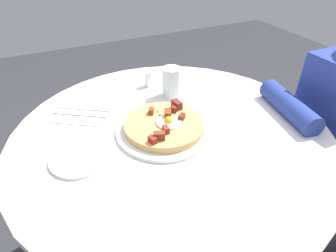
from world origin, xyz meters
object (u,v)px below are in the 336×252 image
Objects in this scene: fork at (80,114)px; bread_plate at (79,158)px; dining_table at (171,173)px; person_seated at (333,155)px; pizza_plate at (164,130)px; knife at (84,109)px; breakfast_pizza at (164,125)px; water_glass at (171,82)px; salt_shaker at (148,79)px.

bread_plate is at bearing -68.52° from fork.
person_seated reaches higher than dining_table.
dining_table is at bearing 156.76° from pizza_plate.
knife is (-0.02, -0.03, 0.00)m from fork.
knife is (0.22, -0.24, 0.18)m from dining_table.
dining_table is at bearing -14.17° from knife.
pizza_plate is 1.21× the size of breakfast_pizza.
knife is at bearing 90.00° from fork.
knife is 0.32m from water_glass.
salt_shaker reaches higher than knife.
pizza_plate is at bearing -9.19° from fork.
dining_table is 0.68m from person_seated.
fork is at bearing 19.37° from salt_shaker.
person_seated is 0.99m from fork.
fork is at bearing -42.22° from breakfast_pizza.
bread_plate is (0.26, 0.02, -0.02)m from breakfast_pizza.
dining_table is at bearing 155.89° from breakfast_pizza.
knife is 3.01× the size of salt_shaker.
salt_shaker reaches higher than fork.
salt_shaker is at bearing -103.15° from pizza_plate.
pizza_plate is 0.26m from bread_plate.
bread_plate is at bearing 1.67° from dining_table.
fork is 1.66× the size of water_glass.
bread_plate is 2.62× the size of salt_shaker.
salt_shaker is at bearing 47.95° from knife.
breakfast_pizza reaches higher than pizza_plate.
person_seated is 0.80m from salt_shaker.
breakfast_pizza is 0.30m from knife.
salt_shaker reaches higher than bread_plate.
breakfast_pizza is 4.03× the size of salt_shaker.
breakfast_pizza is 0.22m from water_glass.
person_seated is at bearing 168.52° from pizza_plate.
fork is at bearing -101.69° from bread_plate.
person_seated is 3.90× the size of pizza_plate.
dining_table is at bearing 64.44° from water_glass.
bread_plate is at bearing 43.67° from salt_shaker.
person_seated reaches higher than water_glass.
breakfast_pizza is at bearing -176.20° from bread_plate.
dining_table is 0.34m from bread_plate.
salt_shaker is (-0.28, -0.10, 0.02)m from fork.
dining_table is 5.40× the size of fork.
knife is 0.27m from salt_shaker.
dining_table is at bearing -178.33° from bread_plate.
fork is 3.01× the size of salt_shaker.
dining_table is 4.04× the size of breakfast_pizza.
dining_table is 6.21× the size of bread_plate.
water_glass is 1.82× the size of salt_shaker.
salt_shaker is (-0.07, -0.30, 0.01)m from breakfast_pizza.
breakfast_pizza is 0.26m from bread_plate.
person_seated is 7.25× the size of bread_plate.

